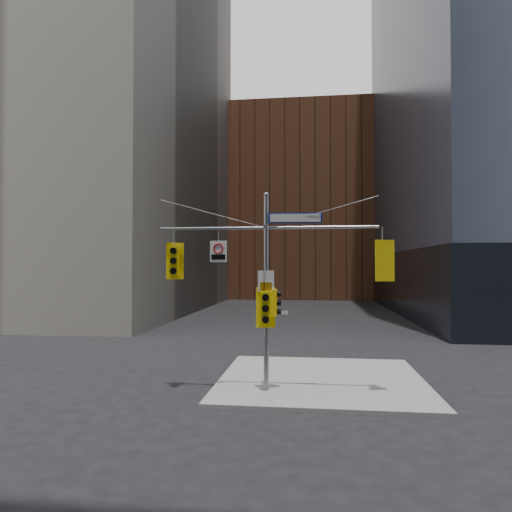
% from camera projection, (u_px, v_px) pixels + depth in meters
% --- Properties ---
extents(ground, '(160.00, 160.00, 0.00)m').
position_uv_depth(ground, '(260.00, 411.00, 14.46)').
color(ground, black).
rests_on(ground, ground).
extents(sidewalk_corner, '(8.00, 8.00, 0.15)m').
position_uv_depth(sidewalk_corner, '(321.00, 380.00, 18.18)').
color(sidewalk_corner, gray).
rests_on(sidewalk_corner, ground).
extents(brick_midrise, '(26.00, 20.00, 28.00)m').
position_uv_depth(brick_midrise, '(302.00, 207.00, 72.33)').
color(brick_midrise, brown).
rests_on(brick_midrise, ground).
extents(signal_assembly, '(8.00, 0.80, 7.30)m').
position_uv_depth(signal_assembly, '(266.00, 271.00, 16.54)').
color(signal_assembly, gray).
rests_on(signal_assembly, ground).
extents(traffic_light_west_arm, '(0.66, 0.57, 1.38)m').
position_uv_depth(traffic_light_west_arm, '(174.00, 261.00, 16.98)').
color(traffic_light_west_arm, yellow).
rests_on(traffic_light_west_arm, ground).
extents(traffic_light_east_arm, '(0.68, 0.63, 1.45)m').
position_uv_depth(traffic_light_east_arm, '(383.00, 261.00, 16.04)').
color(traffic_light_east_arm, yellow).
rests_on(traffic_light_east_arm, ground).
extents(traffic_light_pole_side, '(0.38, 0.32, 0.97)m').
position_uv_depth(traffic_light_pole_side, '(275.00, 303.00, 16.48)').
color(traffic_light_pole_side, yellow).
rests_on(traffic_light_pole_side, ground).
extents(traffic_light_pole_front, '(0.69, 0.58, 1.45)m').
position_uv_depth(traffic_light_pole_front, '(266.00, 308.00, 16.24)').
color(traffic_light_pole_front, yellow).
rests_on(traffic_light_pole_front, ground).
extents(street_sign_blade, '(1.93, 0.18, 0.38)m').
position_uv_depth(street_sign_blade, '(295.00, 218.00, 16.46)').
color(street_sign_blade, navy).
rests_on(street_sign_blade, ground).
extents(regulatory_sign_arm, '(0.63, 0.07, 0.79)m').
position_uv_depth(regulatory_sign_arm, '(218.00, 251.00, 16.75)').
color(regulatory_sign_arm, silver).
rests_on(regulatory_sign_arm, ground).
extents(regulatory_sign_pole, '(0.58, 0.07, 0.76)m').
position_uv_depth(regulatory_sign_pole, '(266.00, 282.00, 16.41)').
color(regulatory_sign_pole, silver).
rests_on(regulatory_sign_pole, ground).
extents(street_blade_ew, '(0.67, 0.12, 0.13)m').
position_uv_depth(street_blade_ew, '(279.00, 313.00, 16.45)').
color(street_blade_ew, silver).
rests_on(street_blade_ew, ground).
extents(street_blade_ns, '(0.07, 0.71, 0.14)m').
position_uv_depth(street_blade_ns, '(268.00, 316.00, 16.95)').
color(street_blade_ns, '#145926').
rests_on(street_blade_ns, ground).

